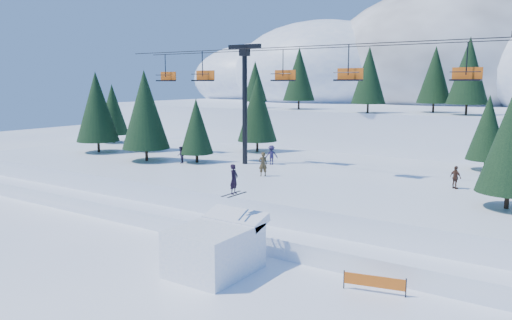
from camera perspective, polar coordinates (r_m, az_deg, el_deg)
The scene contains 10 objects.
ground at distance 25.46m, azimuth -8.10°, elevation -13.38°, with size 160.00×160.00×0.00m, color white.
mid_shelf at distance 39.72m, azimuth 9.45°, elevation -3.38°, with size 70.00×22.00×2.50m, color white.
berm at distance 31.32m, azimuth 1.76°, elevation -7.93°, with size 70.00×6.00×1.10m, color white.
mountain_ridge at distance 93.20m, azimuth 21.00°, elevation 8.34°, with size 119.00×60.76×26.46m.
jump_kicker at distance 25.88m, azimuth -4.62°, elevation -9.90°, with size 3.49×4.76×5.39m.
chairlift at distance 38.55m, azimuth 10.90°, elevation 8.31°, with size 46.00×3.21×10.28m.
conifer_stand at distance 39.33m, azimuth 12.48°, elevation 4.76°, with size 63.43×16.23×9.64m.
distant_skiers at distance 39.18m, azimuth 8.69°, elevation -0.40°, with size 27.58×6.72×1.85m.
banner_near at distance 24.20m, azimuth 13.37°, elevation -13.38°, with size 2.79×0.68×0.90m.
banner_far at distance 25.83m, azimuth 14.62°, elevation -11.97°, with size 2.79×0.68×0.90m.
Camera 1 is at (15.86, -17.44, 9.62)m, focal length 35.00 mm.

